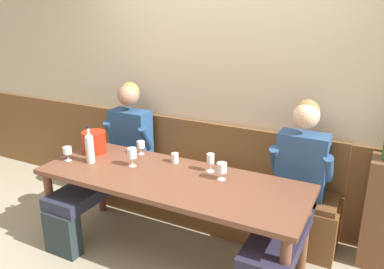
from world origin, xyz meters
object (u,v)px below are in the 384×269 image
(wall_bench, at_px, (205,194))
(wine_bottle_amber_mid, at_px, (90,147))
(person_left_seat, at_px, (291,194))
(dining_table, at_px, (171,186))
(wine_glass_center_front, at_px, (210,160))
(wine_glass_left_end, at_px, (222,168))
(wine_glass_by_bottle, at_px, (141,145))
(water_tumbler_left, at_px, (175,158))
(wine_glass_near_bucket, at_px, (67,151))
(wine_glass_center_rear, at_px, (132,154))
(person_right_seat, at_px, (112,156))
(ice_bucket, at_px, (94,142))

(wall_bench, bearing_deg, wine_bottle_amber_mid, -137.33)
(person_left_seat, bearing_deg, dining_table, -160.77)
(wall_bench, relative_size, dining_table, 1.14)
(person_left_seat, distance_m, wine_glass_center_front, 0.68)
(dining_table, relative_size, wine_bottle_amber_mid, 6.58)
(wall_bench, xyz_separation_m, wine_glass_left_end, (0.37, -0.50, 0.53))
(wine_glass_by_bottle, distance_m, water_tumbler_left, 0.37)
(dining_table, xyz_separation_m, wine_glass_center_front, (0.23, 0.24, 0.18))
(wine_glass_near_bucket, relative_size, wine_glass_center_rear, 0.78)
(wall_bench, relative_size, person_right_seat, 1.90)
(water_tumbler_left, bearing_deg, wall_bench, 72.77)
(person_right_seat, bearing_deg, wine_glass_near_bucket, -107.27)
(wine_glass_near_bucket, bearing_deg, person_left_seat, 12.93)
(person_left_seat, bearing_deg, wine_bottle_amber_mid, -167.46)
(person_right_seat, bearing_deg, wine_bottle_amber_mid, -78.91)
(dining_table, relative_size, person_left_seat, 1.65)
(wall_bench, distance_m, person_right_seat, 0.96)
(wine_bottle_amber_mid, height_order, wine_glass_center_rear, wine_bottle_amber_mid)
(person_right_seat, xyz_separation_m, wine_glass_center_rear, (0.44, -0.27, 0.19))
(wine_glass_left_end, relative_size, wine_glass_by_bottle, 1.13)
(person_left_seat, distance_m, wine_bottle_amber_mid, 1.70)
(ice_bucket, relative_size, wine_glass_by_bottle, 1.76)
(wine_bottle_amber_mid, relative_size, wine_glass_by_bottle, 2.69)
(person_right_seat, bearing_deg, wine_glass_center_rear, -31.27)
(person_right_seat, relative_size, wine_glass_center_front, 8.43)
(wine_bottle_amber_mid, bearing_deg, wine_glass_by_bottle, 52.74)
(wine_glass_center_rear, xyz_separation_m, wine_glass_center_front, (0.63, 0.20, -0.01))
(wall_bench, relative_size, wine_glass_left_end, 17.81)
(wine_glass_center_front, xyz_separation_m, water_tumbler_left, (-0.35, 0.03, -0.06))
(dining_table, height_order, wine_glass_center_rear, wine_glass_center_rear)
(wine_glass_left_end, height_order, wine_glass_center_rear, wine_glass_center_rear)
(wall_bench, height_order, ice_bucket, wall_bench)
(wall_bench, bearing_deg, person_right_seat, -158.04)
(person_right_seat, relative_size, wine_glass_left_end, 9.37)
(wine_glass_center_rear, bearing_deg, wall_bench, 56.88)
(person_left_seat, xyz_separation_m, ice_bucket, (-1.77, -0.17, 0.18))
(dining_table, bearing_deg, wine_bottle_amber_mid, -175.70)
(wine_glass_left_end, xyz_separation_m, wine_glass_center_front, (-0.14, 0.10, 0.01))
(wine_glass_center_rear, xyz_separation_m, water_tumbler_left, (0.28, 0.23, -0.07))
(wall_bench, relative_size, ice_bucket, 11.46)
(wine_bottle_amber_mid, bearing_deg, wall_bench, 42.67)
(wine_glass_by_bottle, height_order, wine_glass_center_front, wine_glass_center_front)
(wine_glass_near_bucket, bearing_deg, wine_bottle_amber_mid, 16.03)
(dining_table, xyz_separation_m, wine_glass_left_end, (0.37, 0.14, 0.17))
(wine_glass_near_bucket, xyz_separation_m, wine_glass_center_front, (1.19, 0.36, 0.02))
(ice_bucket, bearing_deg, water_tumbler_left, 9.78)
(person_right_seat, xyz_separation_m, wine_glass_by_bottle, (0.34, -0.00, 0.17))
(person_left_seat, relative_size, water_tumbler_left, 15.61)
(wine_glass_near_bucket, bearing_deg, ice_bucket, 73.29)
(wine_glass_left_end, bearing_deg, ice_bucket, -179.88)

